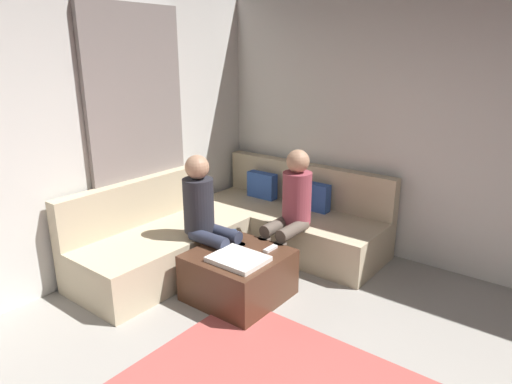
# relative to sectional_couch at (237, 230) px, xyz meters

# --- Properties ---
(wall_back) EXTENTS (6.00, 0.12, 2.70)m
(wall_back) POSITION_rel_sectional_couch_xyz_m (2.08, 1.06, 1.07)
(wall_back) COLOR silver
(wall_back) RESTS_ON ground_plane
(curtain_panel) EXTENTS (0.06, 1.10, 2.50)m
(curtain_panel) POSITION_rel_sectional_couch_xyz_m (-0.76, -0.58, 0.97)
(curtain_panel) COLOR gray
(curtain_panel) RESTS_ON ground_plane
(sectional_couch) EXTENTS (2.10, 2.55, 0.87)m
(sectional_couch) POSITION_rel_sectional_couch_xyz_m (0.00, 0.00, 0.00)
(sectional_couch) COLOR #C6B593
(sectional_couch) RESTS_ON ground_plane
(ottoman) EXTENTS (0.76, 0.76, 0.42)m
(ottoman) POSITION_rel_sectional_couch_xyz_m (0.56, -0.64, -0.07)
(ottoman) COLOR #4C2D1E
(ottoman) RESTS_ON ground_plane
(folded_blanket) EXTENTS (0.44, 0.36, 0.04)m
(folded_blanket) POSITION_rel_sectional_couch_xyz_m (0.66, -0.76, 0.16)
(folded_blanket) COLOR white
(folded_blanket) RESTS_ON ottoman
(coffee_mug) EXTENTS (0.08, 0.08, 0.10)m
(coffee_mug) POSITION_rel_sectional_couch_xyz_m (0.34, -0.46, 0.19)
(coffee_mug) COLOR #334C72
(coffee_mug) RESTS_ON ottoman
(game_remote) EXTENTS (0.05, 0.15, 0.02)m
(game_remote) POSITION_rel_sectional_couch_xyz_m (0.74, -0.42, 0.15)
(game_remote) COLOR white
(game_remote) RESTS_ON ottoman
(person_on_couch_back) EXTENTS (0.30, 0.60, 1.20)m
(person_on_couch_back) POSITION_rel_sectional_couch_xyz_m (0.64, 0.06, 0.38)
(person_on_couch_back) COLOR brown
(person_on_couch_back) RESTS_ON ground_plane
(person_on_couch_side) EXTENTS (0.60, 0.30, 1.20)m
(person_on_couch_side) POSITION_rel_sectional_couch_xyz_m (0.15, -0.59, 0.38)
(person_on_couch_side) COLOR #2D3347
(person_on_couch_side) RESTS_ON ground_plane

